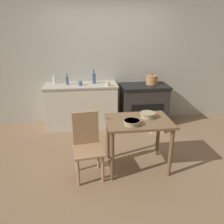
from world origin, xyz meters
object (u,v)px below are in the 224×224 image
object	(u,v)px
stove	(144,104)
bottle_left	(54,80)
bottle_far_left	(67,80)
flour_sack	(157,125)
stock_pot	(152,80)
mixing_bowl_small	(132,122)
bottle_mid_left	(94,78)
cup_center_left	(108,84)
chair	(87,144)
mixing_bowl_large	(148,115)
work_table	(138,129)
cup_center	(80,83)

from	to	relation	value
stove	bottle_left	world-z (taller)	bottle_left
bottle_far_left	bottle_left	distance (m)	0.30
flour_sack	stock_pot	distance (m)	0.95
mixing_bowl_small	bottle_far_left	size ratio (longest dim) A/B	1.06
bottle_mid_left	flour_sack	bearing A→B (deg)	-24.52
stove	cup_center_left	bearing A→B (deg)	-167.00
chair	mixing_bowl_large	size ratio (longest dim) A/B	4.12
mixing_bowl_small	bottle_left	size ratio (longest dim) A/B	1.32
work_table	bottle_left	xyz separation A→B (m)	(-1.35, 1.76, 0.35)
stove	cup_center_left	xyz separation A→B (m)	(-0.79, -0.18, 0.52)
chair	bottle_mid_left	size ratio (longest dim) A/B	3.26
stock_pot	bottle_far_left	bearing A→B (deg)	179.75
flour_sack	cup_center_left	bearing A→B (deg)	163.02
work_table	chair	bearing A→B (deg)	-173.74
mixing_bowl_small	cup_center_left	world-z (taller)	cup_center_left
work_table	bottle_mid_left	bearing A→B (deg)	108.14
work_table	flour_sack	world-z (taller)	work_table
mixing_bowl_large	mixing_bowl_small	distance (m)	0.36
mixing_bowl_large	chair	bearing A→B (deg)	-169.99
flour_sack	mixing_bowl_large	bearing A→B (deg)	-116.74
stock_pot	bottle_far_left	world-z (taller)	bottle_far_left
mixing_bowl_large	bottle_left	bearing A→B (deg)	131.61
mixing_bowl_large	mixing_bowl_small	xyz separation A→B (m)	(-0.28, -0.22, -0.00)
mixing_bowl_small	cup_center_left	distance (m)	1.56
flour_sack	cup_center	xyz separation A→B (m)	(-1.49, 0.41, 0.80)
stock_pot	cup_center_left	xyz separation A→B (m)	(-0.95, -0.23, -0.01)
mixing_bowl_small	cup_center	distance (m)	1.81
bottle_mid_left	cup_center_left	world-z (taller)	bottle_mid_left
mixing_bowl_large	stove	bearing A→B (deg)	76.71
bottle_far_left	cup_center_left	world-z (taller)	bottle_far_left
stove	mixing_bowl_large	size ratio (longest dim) A/B	4.45
work_table	bottle_left	bearing A→B (deg)	127.33
stove	cup_center_left	distance (m)	0.97
flour_sack	chair	bearing A→B (deg)	-139.83
mixing_bowl_small	bottle_far_left	bearing A→B (deg)	118.20
bottle_left	bottle_mid_left	world-z (taller)	bottle_mid_left
flour_sack	bottle_mid_left	world-z (taller)	bottle_mid_left
stove	stock_pot	size ratio (longest dim) A/B	3.97
flour_sack	cup_center	bearing A→B (deg)	164.55
flour_sack	stock_pot	world-z (taller)	stock_pot
stock_pot	mixing_bowl_small	xyz separation A→B (m)	(-0.79, -1.77, -0.16)
mixing_bowl_small	cup_center_left	bearing A→B (deg)	95.87
flour_sack	cup_center_left	world-z (taller)	cup_center_left
mixing_bowl_large	cup_center_left	world-z (taller)	cup_center_left
mixing_bowl_small	bottle_mid_left	xyz separation A→B (m)	(-0.42, 1.80, 0.22)
flour_sack	bottle_mid_left	distance (m)	1.59
stock_pot	bottle_left	world-z (taller)	bottle_left
bottle_mid_left	bottle_far_left	bearing A→B (deg)	-177.12
mixing_bowl_large	bottle_far_left	size ratio (longest dim) A/B	1.02
work_table	mixing_bowl_large	bearing A→B (deg)	26.24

